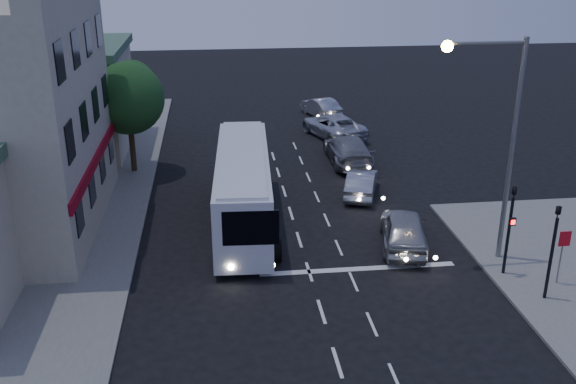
{
  "coord_description": "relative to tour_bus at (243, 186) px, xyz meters",
  "views": [
    {
      "loc": [
        -3.53,
        -20.54,
        12.35
      ],
      "look_at": [
        -0.47,
        5.26,
        2.2
      ],
      "focal_mm": 40.0,
      "sensor_mm": 36.0,
      "label": 1
    }
  ],
  "objects": [
    {
      "name": "ground",
      "position": [
        2.33,
        -7.07,
        -1.87
      ],
      "size": [
        120.0,
        120.0,
        0.0
      ],
      "primitive_type": "plane",
      "color": "black"
    },
    {
      "name": "sidewalk_far",
      "position": [
        -10.67,
        0.93,
        -1.81
      ],
      "size": [
        12.0,
        50.0,
        0.12
      ],
      "primitive_type": "cube",
      "color": "slate",
      "rests_on": "ground"
    },
    {
      "name": "road_markings",
      "position": [
        3.62,
        -3.77,
        -1.87
      ],
      "size": [
        8.0,
        30.55,
        0.01
      ],
      "color": "silver",
      "rests_on": "ground"
    },
    {
      "name": "tour_bus",
      "position": [
        0.0,
        0.0,
        0.0
      ],
      "size": [
        2.94,
        11.38,
        3.46
      ],
      "rotation": [
        0.0,
        0.0,
        -0.05
      ],
      "color": "silver",
      "rests_on": "ground"
    },
    {
      "name": "car_suv",
      "position": [
        6.72,
        -3.27,
        -1.08
      ],
      "size": [
        2.8,
        4.94,
        1.58
      ],
      "primitive_type": "imported",
      "rotation": [
        0.0,
        0.0,
        2.93
      ],
      "color": "#AEAEAE",
      "rests_on": "ground"
    },
    {
      "name": "car_sedan_a",
      "position": [
        6.27,
        2.91,
        -1.2
      ],
      "size": [
        2.6,
        4.31,
        1.34
      ],
      "primitive_type": "imported",
      "rotation": [
        0.0,
        0.0,
        2.83
      ],
      "color": "#9EA0AC",
      "rests_on": "ground"
    },
    {
      "name": "car_sedan_b",
      "position": [
        6.66,
        8.14,
        -1.05
      ],
      "size": [
        2.31,
        5.64,
        1.63
      ],
      "primitive_type": "imported",
      "rotation": [
        0.0,
        0.0,
        3.14
      ],
      "color": "gray",
      "rests_on": "ground"
    },
    {
      "name": "car_sedan_c",
      "position": [
        6.78,
        13.67,
        -1.09
      ],
      "size": [
        4.25,
        6.14,
        1.56
      ],
      "primitive_type": "imported",
      "rotation": [
        0.0,
        0.0,
        3.47
      ],
      "color": "#B7B9C4",
      "rests_on": "ground"
    },
    {
      "name": "car_extra",
      "position": [
        6.85,
        19.1,
        -1.15
      ],
      "size": [
        2.7,
        4.62,
        1.44
      ],
      "primitive_type": "imported",
      "rotation": [
        0.0,
        0.0,
        3.43
      ],
      "color": "#B1B2B9",
      "rests_on": "ground"
    },
    {
      "name": "traffic_signal_main",
      "position": [
        9.93,
        -6.3,
        0.55
      ],
      "size": [
        0.25,
        0.35,
        4.1
      ],
      "color": "black",
      "rests_on": "sidewalk_near"
    },
    {
      "name": "traffic_signal_side",
      "position": [
        10.63,
        -8.27,
        0.55
      ],
      "size": [
        0.18,
        0.15,
        4.1
      ],
      "color": "black",
      "rests_on": "sidewalk_near"
    },
    {
      "name": "regulatory_sign",
      "position": [
        11.63,
        -7.31,
        -0.28
      ],
      "size": [
        0.45,
        0.12,
        2.2
      ],
      "color": "slate",
      "rests_on": "sidewalk_near"
    },
    {
      "name": "streetlight",
      "position": [
        9.68,
        -4.87,
        3.86
      ],
      "size": [
        3.32,
        0.44,
        9.0
      ],
      "color": "slate",
      "rests_on": "sidewalk_near"
    },
    {
      "name": "low_building_north",
      "position": [
        -11.17,
        12.93,
        1.52
      ],
      "size": [
        9.4,
        9.4,
        6.5
      ],
      "color": "#B8A992",
      "rests_on": "sidewalk_far"
    },
    {
      "name": "street_tree",
      "position": [
        -5.87,
        7.95,
        2.63
      ],
      "size": [
        4.0,
        4.0,
        6.2
      ],
      "color": "black",
      "rests_on": "sidewalk_far"
    }
  ]
}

